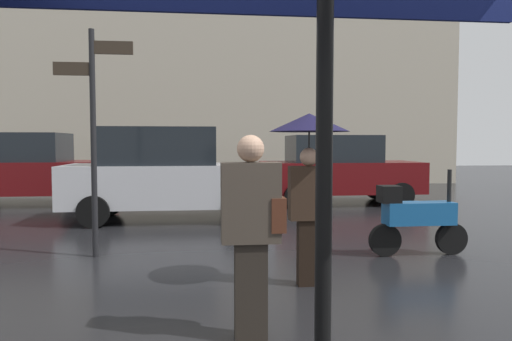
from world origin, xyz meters
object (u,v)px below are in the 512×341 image
object	(u,v)px
parked_scooter	(416,217)
street_signpost	(93,121)
parked_car_distant	(25,169)
pedestrian_with_bag	(252,224)
parked_car_left	(338,169)
parked_car_right	(166,174)
pedestrian_with_umbrella	(309,154)

from	to	relation	value
parked_scooter	street_signpost	world-z (taller)	street_signpost
parked_car_distant	street_signpost	xyz separation A→B (m)	(3.12, -6.16, 0.97)
pedestrian_with_bag	parked_car_distant	xyz separation A→B (m)	(-5.03, 9.23, 0.00)
parked_car_distant	street_signpost	distance (m)	6.98
parked_car_left	parked_car_right	distance (m)	4.87
pedestrian_with_umbrella	parked_car_right	bearing A→B (deg)	5.88
pedestrian_with_umbrella	pedestrian_with_bag	size ratio (longest dim) A/B	1.16
parked_car_left	parked_car_distant	xyz separation A→B (m)	(-8.22, 0.72, 0.03)
pedestrian_with_umbrella	parked_car_left	world-z (taller)	pedestrian_with_umbrella
pedestrian_with_bag	parked_car_left	world-z (taller)	parked_car_left
pedestrian_with_bag	parked_car_distant	bearing A→B (deg)	-85.23
pedestrian_with_umbrella	parked_scooter	xyz separation A→B (m)	(1.85, 1.23, -0.94)
pedestrian_with_bag	parked_scooter	distance (m)	3.75
parked_car_left	parked_scooter	bearing A→B (deg)	-103.04
pedestrian_with_umbrella	parked_car_distant	xyz separation A→B (m)	(-5.82, 7.83, -0.54)
parked_scooter	parked_car_left	xyz separation A→B (m)	(0.55, 5.87, 0.37)
parked_car_left	parked_car_distant	bearing A→B (deg)	167.34
pedestrian_with_umbrella	parked_car_distant	distance (m)	9.77
pedestrian_with_umbrella	parked_car_right	xyz separation A→B (m)	(-1.94, 4.89, -0.52)
pedestrian_with_umbrella	parked_scooter	world-z (taller)	pedestrian_with_umbrella
pedestrian_with_bag	street_signpost	size ratio (longest dim) A/B	0.53
parked_car_left	parked_car_distant	world-z (taller)	parked_car_distant
parked_car_right	street_signpost	size ratio (longest dim) A/B	1.33
parked_car_distant	street_signpost	bearing A→B (deg)	113.58
pedestrian_with_bag	street_signpost	bearing A→B (deg)	-81.95
parked_scooter	parked_car_right	world-z (taller)	parked_car_right
parked_car_right	parked_car_distant	bearing A→B (deg)	139.91
parked_car_left	street_signpost	size ratio (longest dim) A/B	1.30
street_signpost	parked_car_right	bearing A→B (deg)	76.73
parked_car_right	parked_scooter	bearing A→B (deg)	-46.95
parked_car_left	parked_car_right	size ratio (longest dim) A/B	0.97
pedestrian_with_umbrella	pedestrian_with_bag	distance (m)	1.70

